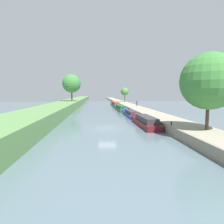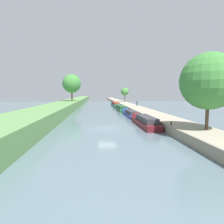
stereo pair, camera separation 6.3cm
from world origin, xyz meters
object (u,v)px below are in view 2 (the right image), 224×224
Objects in this scene: narrowboat_maroon at (144,121)px; mooring_bollard_far at (118,102)px; narrowboat_blue at (130,113)px; mooring_bollard_near at (171,123)px; person_walking at (137,103)px; narrowboat_green at (121,108)px; narrowboat_teal at (115,104)px.

narrowboat_maroon reaches higher than mooring_bollard_far.
mooring_bollard_near is at bearing -84.22° from narrowboat_blue.
narrowboat_maroon reaches higher than narrowboat_blue.
narrowboat_green is at bearing -161.39° from person_walking.
person_walking is at bearing -81.90° from mooring_bollard_far.
narrowboat_blue is 13.89m from narrowboat_green.
mooring_bollard_near is (1.80, -6.02, 0.61)m from narrowboat_maroon.
person_walking is (4.95, 15.64, 1.35)m from narrowboat_blue.
narrowboat_teal is at bearing 90.17° from narrowboat_maroon.
mooring_bollard_far is (1.80, 37.73, 0.71)m from narrowboat_blue.
mooring_bollard_near reaches higher than narrowboat_blue.
mooring_bollard_near is (2.05, -31.70, 0.65)m from narrowboat_green.
narrowboat_teal is at bearing 108.73° from person_walking.
narrowboat_maroon is at bearing -89.43° from narrowboat_green.
narrowboat_blue is 6.87× the size of person_walking.
person_walking is at bearing -71.27° from narrowboat_teal.
person_walking reaches higher than mooring_bollard_near.
narrowboat_blue is 16.46m from person_walking.
person_walking is 3.69× the size of mooring_bollard_near.
narrowboat_maroon is at bearing -100.21° from person_walking.
narrowboat_teal is at bearing -105.03° from mooring_bollard_far.
narrowboat_green is 33.97× the size of mooring_bollard_near.
narrowboat_green is 31.78m from mooring_bollard_near.
narrowboat_teal is 15.83m from person_walking.
narrowboat_teal is 35.36× the size of mooring_bollard_far.
narrowboat_teal reaches higher than narrowboat_green.
mooring_bollard_near is at bearing -90.00° from mooring_bollard_far.
person_walking is at bearing 79.79° from narrowboat_maroon.
narrowboat_maroon is at bearing 106.60° from mooring_bollard_near.
narrowboat_blue is 25.33× the size of mooring_bollard_near.
narrowboat_teal is (-0.12, 30.58, 0.10)m from narrowboat_blue.
narrowboat_maroon is at bearing -92.08° from mooring_bollard_far.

